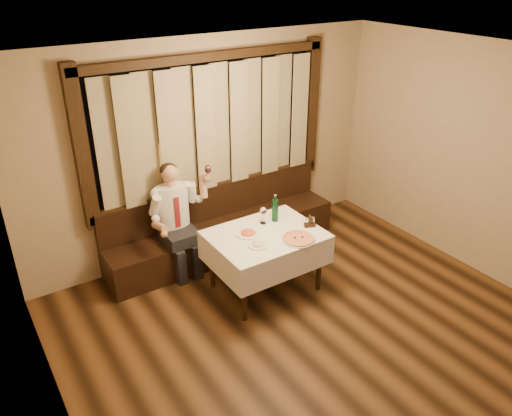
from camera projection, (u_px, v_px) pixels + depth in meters
room at (308, 198)px, 4.84m from camera, size 5.01×6.01×2.81m
banquette at (223, 231)px, 6.68m from camera, size 3.20×0.61×0.94m
dining_table at (265, 241)px, 5.76m from camera, size 1.27×0.97×0.76m
pizza at (299, 239)px, 5.58m from camera, size 0.38×0.38×0.04m
pasta_red at (248, 231)px, 5.68m from camera, size 0.28×0.28×0.09m
pasta_cream at (258, 243)px, 5.47m from camera, size 0.24×0.24×0.08m
green_bottle at (275, 210)px, 5.93m from camera, size 0.07×0.07×0.34m
table_wine_glass at (263, 212)px, 5.87m from camera, size 0.08×0.08×0.21m
cruet_caddy at (310, 223)px, 5.84m from camera, size 0.15×0.11×0.14m
seated_man at (176, 212)px, 6.05m from camera, size 0.78×0.58×1.42m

